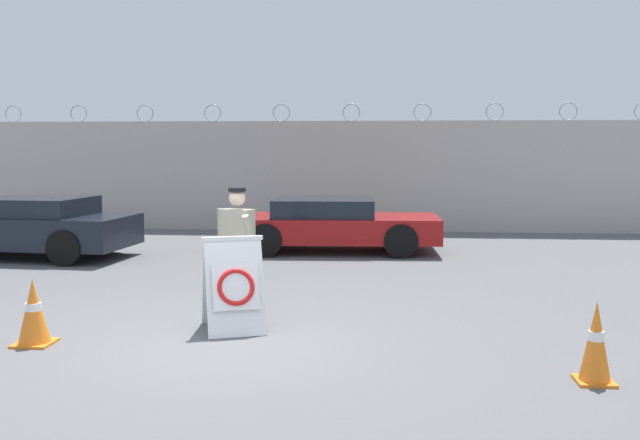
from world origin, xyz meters
name	(u,v)px	position (x,y,z in m)	size (l,w,h in m)	color
ground_plane	(227,345)	(0.00, 0.00, 0.00)	(90.00, 90.00, 0.00)	#5B5B5E
perimeter_wall	(316,176)	(0.00, 11.15, 1.46)	(36.00, 0.30, 3.36)	#ADA8A0
barricade_sign	(234,284)	(-0.05, 0.63, 0.57)	(0.93, 1.00, 1.15)	white
security_guard	(237,245)	(-0.15, 1.39, 0.94)	(0.59, 0.53, 1.70)	black
traffic_cone_near	(34,312)	(-2.17, -0.17, 0.37)	(0.41, 0.41, 0.75)	orange
traffic_cone_mid	(596,342)	(3.76, -0.98, 0.39)	(0.35, 0.35, 0.79)	orange
parked_car_front_coupe	(29,226)	(-5.36, 5.97, 0.63)	(4.37, 2.20, 1.22)	black
parked_car_rear_sedan	(332,224)	(0.68, 7.32, 0.59)	(4.47, 2.08, 1.13)	black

